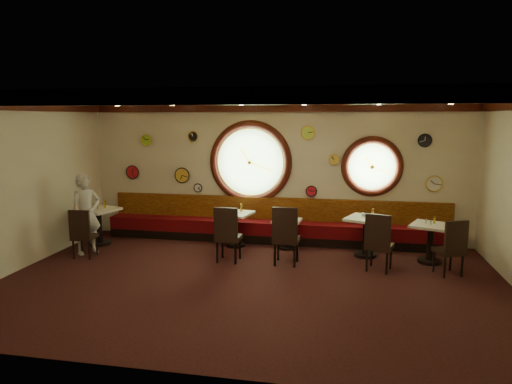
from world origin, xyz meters
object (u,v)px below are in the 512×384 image
condiment_d_salt (363,215)px  condiment_e_pepper (431,222)px  condiment_d_bottle (373,213)px  waiter (86,214)px  table_d (366,232)px  condiment_c_salt (285,217)px  table_c (287,230)px  chair_a (82,231)px  condiment_c_bottle (292,216)px  chair_e (452,244)px  condiment_a_bottle (105,204)px  condiment_b_pepper (234,211)px  condiment_a_salt (94,206)px  table_e (430,239)px  condiment_a_pepper (97,207)px  condiment_c_pepper (289,218)px  chair_c (286,232)px  condiment_e_salt (426,221)px  chair_b (227,231)px  chair_d (379,239)px  table_b (235,225)px  condiment_d_pepper (364,216)px  condiment_b_salt (231,210)px  condiment_e_bottle (434,220)px  table_a (99,222)px  condiment_b_bottle (241,208)px

condiment_d_salt → condiment_e_pepper: (1.31, -0.25, -0.05)m
condiment_d_bottle → waiter: 6.08m
table_d → condiment_c_salt: size_ratio=8.96×
table_c → chair_a: bearing=-159.9°
condiment_d_salt → condiment_c_bottle: bearing=167.7°
chair_e → condiment_c_salt: chair_e is taller
chair_e → condiment_a_bottle: bearing=151.7°
condiment_b_pepper → condiment_a_salt: bearing=-173.4°
table_e → condiment_c_bottle: size_ratio=5.83×
condiment_c_salt → condiment_a_pepper: size_ratio=1.06×
condiment_c_pepper → table_d: bearing=-7.1°
chair_c → condiment_d_bottle: (1.71, 1.00, 0.24)m
condiment_a_pepper → condiment_c_bottle: bearing=7.8°
table_d → condiment_e_salt: bearing=-8.5°
table_e → table_d: bearing=170.6°
chair_b → condiment_e_pepper: (3.99, 0.70, 0.18)m
chair_d → condiment_c_pepper: size_ratio=7.45×
table_b → chair_e: 4.53m
condiment_e_pepper → chair_a: bearing=-172.0°
table_c → condiment_d_pepper: (1.65, -0.29, 0.47)m
table_b → condiment_b_salt: condiment_b_salt is taller
chair_d → condiment_d_bottle: bearing=109.5°
condiment_c_salt → condiment_e_bottle: 3.09m
table_d → table_c: bearing=171.4°
table_a → chair_e: (7.46, -0.75, 0.08)m
condiment_a_pepper → condiment_e_salt: bearing=0.8°
condiment_d_pepper → condiment_c_salt: bearing=169.6°
condiment_c_pepper → condiment_a_salt: bearing=-175.0°
chair_e → condiment_a_bottle: chair_e is taller
table_b → condiment_e_bottle: 4.22m
chair_a → condiment_c_bottle: (4.17, 1.57, 0.15)m
condiment_c_pepper → condiment_c_bottle: (0.05, 0.13, 0.03)m
table_d → condiment_a_salt: condiment_a_salt is taller
condiment_d_pepper → condiment_d_bottle: condiment_d_bottle is taller
condiment_c_salt → condiment_e_salt: (2.90, -0.46, 0.13)m
condiment_d_salt → waiter: bearing=-171.4°
condiment_b_pepper → condiment_d_pepper: bearing=-4.5°
condiment_c_salt → condiment_b_pepper: bearing=-175.4°
condiment_e_pepper → condiment_a_pepper: bearing=-179.8°
table_d → chair_c: (-1.58, -0.92, 0.15)m
chair_a → condiment_c_bottle: 4.46m
condiment_b_pepper → condiment_a_bottle: (-2.99, -0.29, 0.09)m
condiment_a_bottle → condiment_c_pepper: bearing=4.1°
chair_e → condiment_e_bottle: 0.89m
condiment_a_salt → condiment_c_pepper: 4.48m
condiment_b_pepper → condiment_b_bottle: size_ratio=0.56×
condiment_d_pepper → condiment_a_bottle: (-5.82, -0.07, 0.04)m
condiment_c_pepper → condiment_c_bottle: condiment_c_bottle is taller
table_c → waiter: (-4.17, -1.12, 0.45)m
table_c → condiment_b_bottle: size_ratio=3.84×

